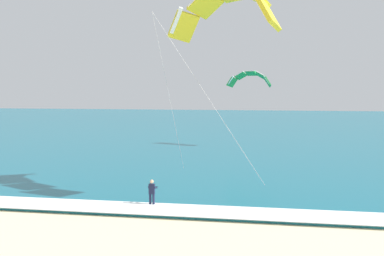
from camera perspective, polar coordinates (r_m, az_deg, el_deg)
sea at (r=83.30m, az=4.89°, el=0.30°), size 200.00×120.00×0.20m
surf_foam at (r=25.58m, az=-6.18°, el=-10.25°), size 200.00×2.47×0.04m
surfboard at (r=26.43m, az=-5.18°, el=-10.17°), size 0.47×1.41×0.09m
kitesurfer at (r=26.22m, az=-5.18°, el=-8.24°), size 0.55×0.53×1.69m
kite_primary at (r=29.78m, az=4.23°, el=15.40°), size 7.94×7.28×12.53m
kite_distant at (r=53.11m, az=7.50°, el=6.47°), size 5.34×2.74×2.03m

